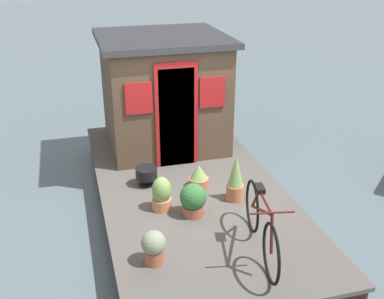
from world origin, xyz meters
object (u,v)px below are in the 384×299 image
Objects in this scene: potted_plant_basil at (235,179)px; charcoal_grill at (146,174)px; potted_plant_mint at (162,194)px; houseboat_cabin at (163,91)px; potted_plant_fern at (193,200)px; bicycle at (261,225)px; potted_plant_thyme at (154,246)px; potted_plant_ivy at (199,177)px.

potted_plant_basil reaches higher than charcoal_grill.
potted_plant_mint is 0.78m from charcoal_grill.
potted_plant_fern is (-2.63, 0.17, -0.79)m from houseboat_cabin.
bicycle is (-3.68, -0.40, -0.64)m from houseboat_cabin.
potted_plant_thyme is (-3.54, 0.91, -0.79)m from houseboat_cabin.
bicycle is at bearing -173.85° from houseboat_cabin.
bicycle is 1.63m from potted_plant_mint.
potted_plant_fern is at bearing -39.29° from potted_plant_thyme.
charcoal_grill is (0.80, 1.19, -0.14)m from potted_plant_basil.
houseboat_cabin is 6.61× the size of charcoal_grill.
potted_plant_basil is at bearing -71.08° from potted_plant_fern.
potted_plant_ivy is at bearing -32.11° from potted_plant_thyme.
charcoal_grill is at bearing 69.83° from potted_plant_ivy.
potted_plant_fern is (1.04, 0.56, -0.15)m from bicycle.
bicycle is 3.89× the size of potted_plant_thyme.
potted_plant_fern is 0.76m from potted_plant_basil.
potted_plant_mint reaches higher than charcoal_grill.
potted_plant_ivy is (1.80, 0.26, -0.21)m from bicycle.
houseboat_cabin is at bearing -13.33° from potted_plant_mint.
potted_plant_basil is (-0.51, -0.41, 0.16)m from potted_plant_ivy.
potted_plant_basil is at bearing -6.69° from bicycle.
potted_plant_mint is at bearing 36.10° from bicycle.
potted_plant_thyme is at bearing 140.71° from potted_plant_fern.
potted_plant_mint is 1.34× the size of potted_plant_ivy.
potted_plant_basil is at bearing -141.02° from potted_plant_ivy.
potted_plant_fern is at bearing 176.35° from houseboat_cabin.
potted_plant_basil is (0.25, -0.72, 0.10)m from potted_plant_fern.
potted_plant_ivy is 0.82m from potted_plant_fern.
potted_plant_basil is at bearing -167.09° from houseboat_cabin.
charcoal_grill is (-1.59, 0.64, -0.83)m from houseboat_cabin.
potted_plant_fern is (-0.27, -0.39, 0.00)m from potted_plant_mint.
potted_plant_ivy is (-1.88, -0.13, -0.85)m from houseboat_cabin.
bicycle is 1.32m from potted_plant_thyme.
potted_plant_basil is at bearing -123.80° from charcoal_grill.
potted_plant_mint is (-2.37, 0.56, -0.79)m from houseboat_cabin.
potted_plant_basil is (-2.39, -0.55, -0.68)m from houseboat_cabin.
bicycle is at bearing -153.55° from charcoal_grill.
houseboat_cabin is at bearing -14.41° from potted_plant_thyme.
potted_plant_mint is at bearing 166.67° from houseboat_cabin.
houseboat_cabin reaches higher than charcoal_grill.
potted_plant_ivy is 0.52× the size of potted_plant_basil.
potted_plant_basil reaches higher than potted_plant_ivy.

